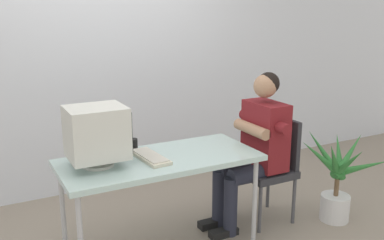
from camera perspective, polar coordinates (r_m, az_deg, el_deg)
The scene contains 8 objects.
wall_back at distance 4.42m, azimuth -8.23°, elevation 10.64°, with size 8.00×0.10×3.00m, color silver.
desk at distance 3.20m, azimuth -4.20°, elevation -5.79°, with size 1.45×0.65×0.73m.
crt_monitor at distance 3.00m, azimuth -12.34°, elevation -1.67°, with size 0.40×0.34×0.42m.
keyboard at distance 3.16m, azimuth -5.55°, elevation -4.81°, with size 0.18×0.42×0.03m.
office_chair at distance 3.78m, azimuth 10.43°, elevation -5.61°, with size 0.41×0.41×0.89m.
person_seated at distance 3.61m, azimuth 8.31°, elevation -3.17°, with size 0.67×0.59×1.29m.
potted_plant at distance 3.92m, azimuth 18.55°, elevation -7.31°, with size 0.68×0.68×0.79m.
desk_mug at distance 3.34m, azimuth -7.77°, elevation -3.21°, with size 0.07×0.08×0.09m.
Camera 1 is at (-1.19, -2.75, 1.78)m, focal length 40.68 mm.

